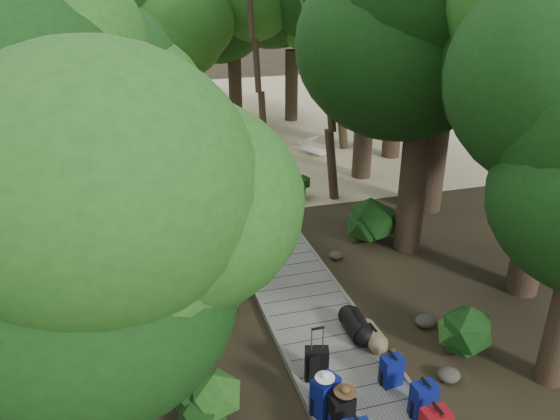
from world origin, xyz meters
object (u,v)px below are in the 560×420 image
object	(u,v)px
backpack_left_c	(325,394)
duffel_right_black	(356,325)
backpack_right_d	(391,363)
lone_suitcase_on_sand	(241,172)
kayak	(135,168)
backpack_right_b	(424,399)
sun_lounger	(315,148)
backpack_right_c	(392,369)
duffel_right_khaki	(372,336)
backpack_left_b	(341,411)
suitcase_on_boardwalk	(317,364)

from	to	relation	value
backpack_left_c	duffel_right_black	world-z (taller)	backpack_left_c
backpack_right_d	lone_suitcase_on_sand	size ratio (longest dim) A/B	0.73
backpack_left_c	kayak	xyz separation A→B (m)	(-2.42, 13.09, -0.32)
backpack_right_b	sun_lounger	bearing A→B (deg)	74.46
backpack_right_c	sun_lounger	xyz separation A→B (m)	(3.23, 12.94, -0.12)
lone_suitcase_on_sand	duffel_right_khaki	bearing A→B (deg)	-95.37
backpack_left_c	backpack_right_d	world-z (taller)	backpack_left_c
sun_lounger	kayak	bearing A→B (deg)	157.38
backpack_right_d	backpack_right_c	bearing A→B (deg)	-132.93
kayak	lone_suitcase_on_sand	bearing A→B (deg)	-47.26
backpack_left_b	duffel_right_khaki	distance (m)	2.29
lone_suitcase_on_sand	kayak	size ratio (longest dim) A/B	0.19
sun_lounger	duffel_right_khaki	bearing A→B (deg)	-128.68
backpack_right_b	duffel_right_black	bearing A→B (deg)	91.09
kayak	sun_lounger	size ratio (longest dim) A/B	1.98
backpack_right_b	duffel_right_khaki	bearing A→B (deg)	86.67
duffel_right_khaki	sun_lounger	size ratio (longest dim) A/B	0.32
backpack_left_c	backpack_right_b	xyz separation A→B (m)	(1.52, -0.50, -0.04)
backpack_right_b	backpack_right_d	distance (m)	1.06
lone_suitcase_on_sand	kayak	distance (m)	3.99
backpack_left_b	backpack_right_d	bearing A→B (deg)	28.56
suitcase_on_boardwalk	backpack_right_c	bearing A→B (deg)	-5.68
sun_lounger	backpack_right_d	bearing A→B (deg)	-127.93
backpack_left_b	kayak	world-z (taller)	backpack_left_b
backpack_left_c	lone_suitcase_on_sand	xyz separation A→B (m)	(1.10, 11.24, -0.16)
backpack_right_d	backpack_right_b	bearing A→B (deg)	-105.33
kayak	duffel_right_khaki	bearing A→B (deg)	-90.72
suitcase_on_boardwalk	kayak	world-z (taller)	suitcase_on_boardwalk
lone_suitcase_on_sand	sun_lounger	distance (m)	4.06
suitcase_on_boardwalk	kayak	xyz separation A→B (m)	(-2.58, 12.26, -0.25)
backpack_right_c	backpack_right_d	world-z (taller)	backpack_right_c
backpack_right_d	sun_lounger	world-z (taller)	backpack_right_d
backpack_left_c	backpack_right_b	size ratio (longest dim) A/B	1.12
duffel_right_black	backpack_left_c	bearing A→B (deg)	-123.87
duffel_right_khaki	kayak	bearing A→B (deg)	106.63
backpack_right_c	sun_lounger	bearing A→B (deg)	70.35
backpack_right_c	duffel_right_black	size ratio (longest dim) A/B	0.87
backpack_right_c	kayak	world-z (taller)	backpack_right_c
backpack_right_c	suitcase_on_boardwalk	bearing A→B (deg)	152.30
backpack_left_c	lone_suitcase_on_sand	size ratio (longest dim) A/B	1.18
backpack_right_c	backpack_right_b	bearing A→B (deg)	-86.00
duffel_right_black	backpack_right_b	bearing A→B (deg)	-82.97
backpack_right_c	lone_suitcase_on_sand	xyz separation A→B (m)	(-0.28, 10.90, -0.07)
backpack_right_b	suitcase_on_boardwalk	bearing A→B (deg)	132.81
backpack_left_b	backpack_right_b	world-z (taller)	backpack_right_b
backpack_right_b	duffel_right_black	world-z (taller)	backpack_right_b
sun_lounger	backpack_right_c	bearing A→B (deg)	-128.14
backpack_left_c	sun_lounger	xyz separation A→B (m)	(4.61, 13.28, -0.21)
duffel_right_khaki	lone_suitcase_on_sand	world-z (taller)	lone_suitcase_on_sand
backpack_right_d	kayak	bearing A→B (deg)	89.82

